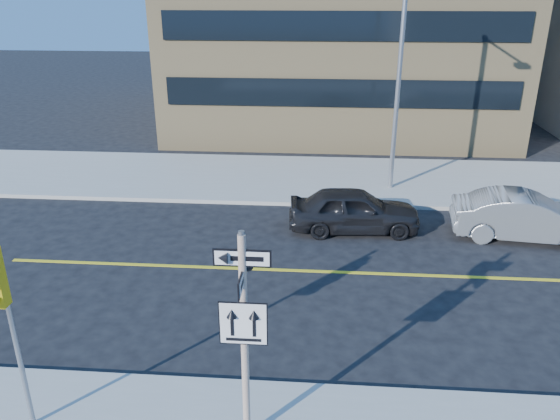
# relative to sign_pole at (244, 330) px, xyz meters

# --- Properties ---
(ground) EXTENTS (120.00, 120.00, 0.00)m
(ground) POSITION_rel_sign_pole_xyz_m (0.00, 2.51, -2.44)
(ground) COLOR black
(ground) RESTS_ON ground
(sign_pole) EXTENTS (0.92, 0.92, 4.06)m
(sign_pole) POSITION_rel_sign_pole_xyz_m (0.00, 0.00, 0.00)
(sign_pole) COLOR white
(sign_pole) RESTS_ON near_sidewalk
(parked_car_a) EXTENTS (2.00, 4.43, 1.48)m
(parked_car_a) POSITION_rel_sign_pole_xyz_m (2.34, 9.52, -1.70)
(parked_car_a) COLOR black
(parked_car_a) RESTS_ON ground
(parked_car_b) EXTENTS (2.13, 4.76, 1.52)m
(parked_car_b) POSITION_rel_sign_pole_xyz_m (7.85, 9.30, -1.68)
(parked_car_b) COLOR slate
(parked_car_b) RESTS_ON ground
(streetlight_a) EXTENTS (0.55, 2.25, 8.00)m
(streetlight_a) POSITION_rel_sign_pole_xyz_m (4.00, 13.27, 2.32)
(streetlight_a) COLOR gray
(streetlight_a) RESTS_ON far_sidewalk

